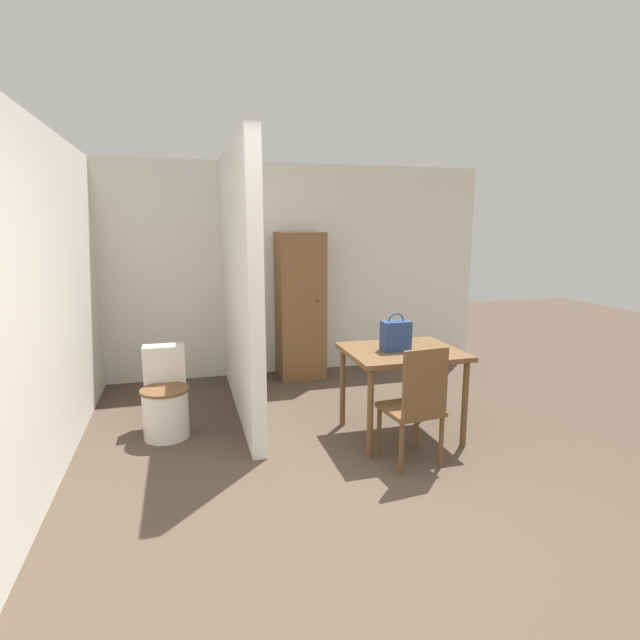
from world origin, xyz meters
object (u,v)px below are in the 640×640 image
wooden_cabinet (300,306)px  wooden_chair (416,403)px  handbag (396,335)px  toilet (165,400)px  dining_table (402,360)px

wooden_cabinet → wooden_chair: bearing=-82.9°
wooden_chair → handbag: 0.66m
toilet → wooden_cabinet: 2.09m
handbag → wooden_chair: bearing=-96.2°
dining_table → wooden_cabinet: 1.96m
toilet → wooden_cabinet: size_ratio=0.44×
wooden_chair → toilet: (-1.82, 1.10, -0.18)m
dining_table → wooden_cabinet: bearing=102.7°
wooden_chair → handbag: handbag is taller
toilet → wooden_chair: bearing=-31.2°
dining_table → toilet: (-1.94, 0.56, -0.36)m
dining_table → wooden_cabinet: size_ratio=0.55×
wooden_chair → toilet: bearing=143.0°
wooden_chair → wooden_cabinet: bearing=91.3°
wooden_chair → wooden_cabinet: wooden_cabinet is taller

